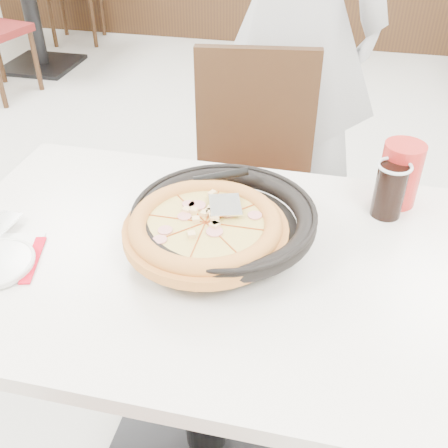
% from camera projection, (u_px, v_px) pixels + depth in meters
% --- Properties ---
extents(floor, '(7.00, 7.00, 0.00)m').
position_uv_depth(floor, '(200.00, 325.00, 1.99)').
color(floor, '#B8B8B3').
rests_on(floor, ground).
extents(main_table, '(1.30, 0.96, 0.75)m').
position_uv_depth(main_table, '(204.00, 363.00, 1.38)').
color(main_table, silver).
rests_on(main_table, floor).
extents(chair_far, '(0.47, 0.47, 0.95)m').
position_uv_depth(chair_far, '(251.00, 202.00, 1.82)').
color(chair_far, black).
rests_on(chair_far, floor).
extents(trivet, '(0.12, 0.12, 0.04)m').
position_uv_depth(trivet, '(212.00, 233.00, 1.19)').
color(trivet, black).
rests_on(trivet, main_table).
extents(pizza_pan, '(0.37, 0.37, 0.01)m').
position_uv_depth(pizza_pan, '(224.00, 227.00, 1.17)').
color(pizza_pan, black).
rests_on(pizza_pan, trivet).
extents(pizza, '(0.40, 0.40, 0.02)m').
position_uv_depth(pizza, '(206.00, 231.00, 1.13)').
color(pizza, '#B7732F').
rests_on(pizza, pizza_pan).
extents(pizza_server, '(0.09, 0.10, 0.00)m').
position_uv_depth(pizza_server, '(225.00, 205.00, 1.15)').
color(pizza_server, white).
rests_on(pizza_server, pizza).
extents(napkin, '(0.19, 0.19, 0.00)m').
position_uv_depth(napkin, '(2.00, 255.00, 1.15)').
color(napkin, white).
rests_on(napkin, main_table).
extents(cola_glass, '(0.08, 0.08, 0.13)m').
position_uv_depth(cola_glass, '(389.00, 192.00, 1.24)').
color(cola_glass, black).
rests_on(cola_glass, main_table).
extents(red_cup, '(0.11, 0.11, 0.16)m').
position_uv_depth(red_cup, '(400.00, 174.00, 1.28)').
color(red_cup, '#AD1F1C').
rests_on(red_cup, main_table).
extents(diner_person, '(0.78, 0.59, 1.92)m').
position_uv_depth(diner_person, '(295.00, 16.00, 1.96)').
color(diner_person, '#A9A9AE').
rests_on(diner_person, floor).
extents(bg_table_left, '(1.20, 0.80, 0.75)m').
position_uv_depth(bg_table_left, '(33.00, 19.00, 4.07)').
color(bg_table_left, silver).
rests_on(bg_table_left, floor).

